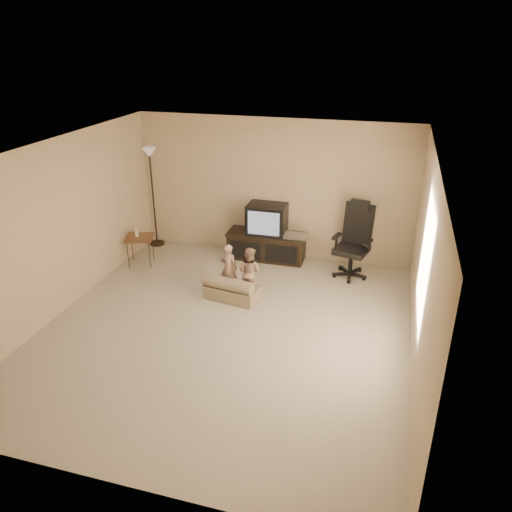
# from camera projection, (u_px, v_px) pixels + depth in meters

# --- Properties ---
(floor) EXTENTS (5.50, 5.50, 0.00)m
(floor) POSITION_uv_depth(u_px,v_px,m) (225.00, 330.00, 7.00)
(floor) COLOR #BBB095
(floor) RESTS_ON ground
(room_shell) EXTENTS (5.50, 5.50, 5.50)m
(room_shell) POSITION_uv_depth(u_px,v_px,m) (222.00, 229.00, 6.38)
(room_shell) COLOR white
(room_shell) RESTS_ON floor
(tv_stand) EXTENTS (1.45, 0.54, 1.03)m
(tv_stand) POSITION_uv_depth(u_px,v_px,m) (267.00, 237.00, 9.02)
(tv_stand) COLOR black
(tv_stand) RESTS_ON floor
(office_chair) EXTENTS (0.72, 0.75, 1.29)m
(office_chair) POSITION_uv_depth(u_px,v_px,m) (353.00, 250.00, 8.39)
(office_chair) COLOR black
(office_chair) RESTS_ON floor
(side_table) EXTENTS (0.59, 0.59, 0.70)m
(side_table) POSITION_uv_depth(u_px,v_px,m) (139.00, 238.00, 8.77)
(side_table) COLOR brown
(side_table) RESTS_ON floor
(floor_lamp) EXTENTS (0.29, 0.29, 1.89)m
(floor_lamp) POSITION_uv_depth(u_px,v_px,m) (151.00, 175.00, 9.23)
(floor_lamp) COLOR black
(floor_lamp) RESTS_ON floor
(child_sofa) EXTENTS (0.89, 0.60, 0.40)m
(child_sofa) POSITION_uv_depth(u_px,v_px,m) (232.00, 289.00, 7.74)
(child_sofa) COLOR tan
(child_sofa) RESTS_ON floor
(toddler_left) EXTENTS (0.32, 0.26, 0.80)m
(toddler_left) POSITION_uv_depth(u_px,v_px,m) (229.00, 268.00, 7.89)
(toddler_left) COLOR tan
(toddler_left) RESTS_ON floor
(toddler_right) EXTENTS (0.43, 0.29, 0.80)m
(toddler_right) POSITION_uv_depth(u_px,v_px,m) (249.00, 271.00, 7.78)
(toddler_right) COLOR tan
(toddler_right) RESTS_ON floor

